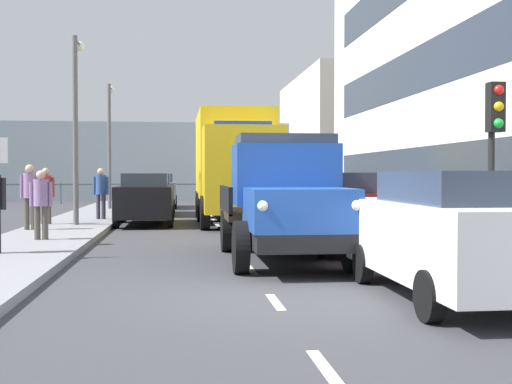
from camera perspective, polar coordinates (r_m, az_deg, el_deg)
ground_plane at (r=20.01m, az=-3.08°, el=-3.30°), size 80.00×80.00×0.00m
sidewalk_left at (r=20.79m, az=9.58°, el=-2.93°), size 2.47×38.36×0.15m
sidewalk_right at (r=20.24m, az=-16.10°, el=-3.09°), size 2.47×38.36×0.15m
road_centreline_markings at (r=19.02m, az=-2.89°, el=-3.53°), size 0.12×33.17×0.01m
building_far_block at (r=40.78m, az=9.71°, el=4.44°), size 8.86×13.21×7.55m
sea_horizon at (r=42.11m, az=-4.98°, el=2.62°), size 80.00×0.80×5.00m
seawall_railing at (r=38.51m, az=-4.82°, el=0.37°), size 28.08×0.08×1.20m
truck_vintage_blue at (r=12.46m, az=2.53°, el=-0.78°), size 2.17×5.64×2.43m
lorry_cargo_yellow at (r=22.74m, az=-1.85°, el=2.52°), size 2.58×8.20×3.87m
car_white_kerbside_near at (r=9.20m, az=16.60°, el=-3.41°), size 1.82×4.37×1.72m
car_red_kerbside_1 at (r=14.50m, az=7.82°, el=-1.59°), size 1.83×3.82×1.72m
car_teal_kerbside_2 at (r=19.52m, az=4.03°, el=-0.79°), size 1.87×3.85×1.72m
car_maroon_kerbside_3 at (r=24.79m, az=1.74°, el=-0.29°), size 1.85×4.28×1.72m
car_black_oppositeside_0 at (r=22.17m, az=-9.59°, el=-0.53°), size 1.86×4.27×1.72m
car_navy_oppositeside_1 at (r=27.76m, az=-9.01°, el=-0.12°), size 1.86×4.29×1.72m
car_grey_oppositeside_2 at (r=33.57m, az=-8.60°, el=0.17°), size 1.98×4.63×1.72m
pedestrian_strolling at (r=16.17m, az=-18.19°, el=-0.59°), size 0.53×0.34×1.63m
pedestrian_couple_a at (r=19.19m, az=-19.08°, el=0.07°), size 0.53×0.34×1.81m
pedestrian_near_railing at (r=21.25m, az=-17.82°, el=0.09°), size 0.53×0.34×1.74m
pedestrian_couple_b at (r=23.20m, az=-13.35°, el=0.25°), size 0.53×0.34×1.75m
traffic_light_near at (r=12.74m, az=20.02°, el=5.01°), size 0.28×0.41×3.20m
lamp_post_promenade at (r=20.94m, az=-15.38°, el=6.80°), size 0.32×1.14×5.75m
lamp_post_far at (r=30.50m, az=-12.61°, el=5.01°), size 0.32×1.14×5.63m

